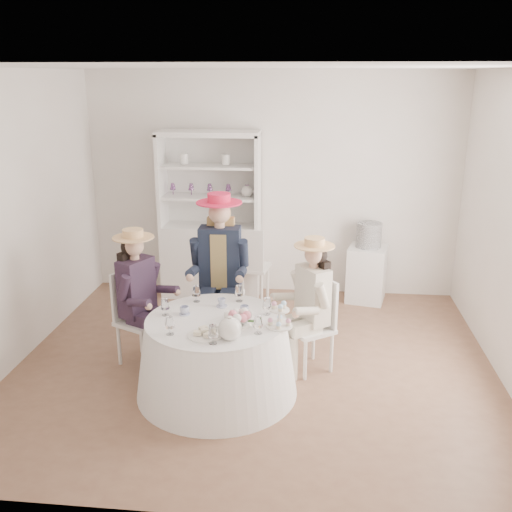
# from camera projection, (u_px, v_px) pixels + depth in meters

# --- Properties ---
(ground) EXTENTS (4.50, 4.50, 0.00)m
(ground) POSITION_uv_depth(u_px,v_px,m) (255.00, 363.00, 5.46)
(ground) COLOR brown
(ground) RESTS_ON ground
(ceiling) EXTENTS (4.50, 4.50, 0.00)m
(ceiling) POSITION_uv_depth(u_px,v_px,m) (255.00, 67.00, 4.64)
(ceiling) COLOR white
(ceiling) RESTS_ON wall_back
(wall_back) EXTENTS (4.50, 0.00, 4.50)m
(wall_back) POSITION_uv_depth(u_px,v_px,m) (272.00, 185.00, 6.94)
(wall_back) COLOR silver
(wall_back) RESTS_ON ground
(wall_front) EXTENTS (4.50, 0.00, 4.50)m
(wall_front) POSITION_uv_depth(u_px,v_px,m) (217.00, 319.00, 3.15)
(wall_front) COLOR silver
(wall_front) RESTS_ON ground
(wall_left) EXTENTS (0.00, 4.50, 4.50)m
(wall_left) POSITION_uv_depth(u_px,v_px,m) (13.00, 221.00, 5.27)
(wall_left) COLOR silver
(wall_left) RESTS_ON ground
(tea_table) EXTENTS (1.39, 1.39, 0.68)m
(tea_table) POSITION_uv_depth(u_px,v_px,m) (217.00, 356.00, 4.88)
(tea_table) COLOR white
(tea_table) RESTS_ON ground
(hutch) EXTENTS (1.36, 0.88, 2.02)m
(hutch) POSITION_uv_depth(u_px,v_px,m) (211.00, 239.00, 6.98)
(hutch) COLOR silver
(hutch) RESTS_ON ground
(side_table) EXTENTS (0.52, 0.52, 0.68)m
(side_table) POSITION_uv_depth(u_px,v_px,m) (366.00, 274.00, 6.90)
(side_table) COLOR silver
(side_table) RESTS_ON ground
(hatbox) EXTENTS (0.35, 0.35, 0.30)m
(hatbox) POSITION_uv_depth(u_px,v_px,m) (369.00, 235.00, 6.75)
(hatbox) COLOR black
(hatbox) RESTS_ON side_table
(guest_left) EXTENTS (0.56, 0.51, 1.32)m
(guest_left) POSITION_uv_depth(u_px,v_px,m) (139.00, 290.00, 5.27)
(guest_left) COLOR silver
(guest_left) RESTS_ON ground
(guest_mid) EXTENTS (0.56, 0.59, 1.56)m
(guest_mid) POSITION_uv_depth(u_px,v_px,m) (220.00, 262.00, 5.59)
(guest_mid) COLOR silver
(guest_mid) RESTS_ON ground
(guest_right) EXTENTS (0.55, 0.52, 1.28)m
(guest_right) POSITION_uv_depth(u_px,v_px,m) (311.00, 298.00, 5.14)
(guest_right) COLOR silver
(guest_right) RESTS_ON ground
(spare_chair) EXTENTS (0.45, 0.45, 0.95)m
(spare_chair) POSITION_uv_depth(u_px,v_px,m) (250.00, 264.00, 6.73)
(spare_chair) COLOR silver
(spare_chair) RESTS_ON ground
(teacup_a) EXTENTS (0.09, 0.09, 0.06)m
(teacup_a) POSITION_uv_depth(u_px,v_px,m) (185.00, 311.00, 4.87)
(teacup_a) COLOR white
(teacup_a) RESTS_ON tea_table
(teacup_b) EXTENTS (0.08, 0.08, 0.07)m
(teacup_b) POSITION_uv_depth(u_px,v_px,m) (222.00, 303.00, 5.04)
(teacup_b) COLOR white
(teacup_b) RESTS_ON tea_table
(teacup_c) EXTENTS (0.09, 0.09, 0.06)m
(teacup_c) POSITION_uv_depth(u_px,v_px,m) (245.00, 310.00, 4.89)
(teacup_c) COLOR white
(teacup_c) RESTS_ON tea_table
(flower_bowl) EXTENTS (0.28, 0.28, 0.06)m
(flower_bowl) POSITION_uv_depth(u_px,v_px,m) (238.00, 319.00, 4.72)
(flower_bowl) COLOR white
(flower_bowl) RESTS_ON tea_table
(flower_arrangement) EXTENTS (0.19, 0.19, 0.07)m
(flower_arrangement) POSITION_uv_depth(u_px,v_px,m) (237.00, 316.00, 4.62)
(flower_arrangement) COLOR pink
(flower_arrangement) RESTS_ON tea_table
(table_teapot) EXTENTS (0.26, 0.19, 0.20)m
(table_teapot) POSITION_uv_depth(u_px,v_px,m) (230.00, 329.00, 4.41)
(table_teapot) COLOR white
(table_teapot) RESTS_ON tea_table
(sandwich_plate) EXTENTS (0.27, 0.27, 0.06)m
(sandwich_plate) POSITION_uv_depth(u_px,v_px,m) (205.00, 334.00, 4.47)
(sandwich_plate) COLOR white
(sandwich_plate) RESTS_ON tea_table
(cupcake_stand) EXTENTS (0.22, 0.22, 0.21)m
(cupcake_stand) POSITION_uv_depth(u_px,v_px,m) (279.00, 318.00, 4.62)
(cupcake_stand) COLOR white
(cupcake_stand) RESTS_ON tea_table
(stemware_set) EXTENTS (0.94, 0.94, 0.15)m
(stemware_set) POSITION_uv_depth(u_px,v_px,m) (216.00, 311.00, 4.76)
(stemware_set) COLOR white
(stemware_set) RESTS_ON tea_table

